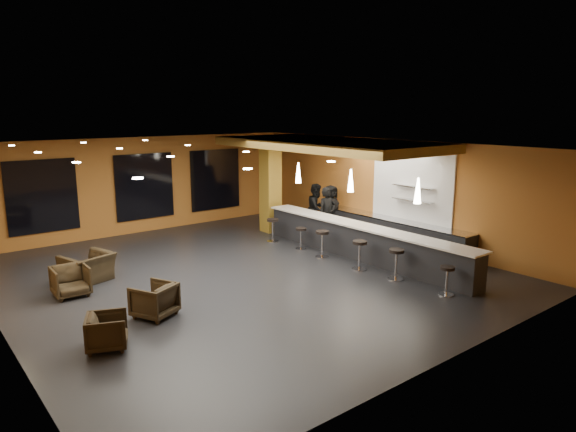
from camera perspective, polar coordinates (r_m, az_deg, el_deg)
floor at (r=14.41m, az=-5.01°, el=-6.61°), size 12.00×13.00×0.10m
ceiling at (r=13.71m, az=-5.28°, el=7.82°), size 12.00×13.00×0.10m
wall_back at (r=19.67m, az=-15.78°, el=3.36°), size 12.00×0.10×3.50m
wall_front at (r=9.37m, az=17.73°, el=-5.79°), size 12.00×0.10×3.50m
wall_right at (r=17.95m, az=11.18°, el=2.81°), size 0.10×13.00×3.50m
wood_soffit at (r=16.98m, az=4.26°, el=7.96°), size 3.60×8.00×0.28m
window_left at (r=18.52m, az=-25.63°, el=1.98°), size 2.20×0.06×2.40m
window_center at (r=19.58m, az=-15.64°, el=3.18°), size 2.20×0.06×2.40m
window_right at (r=20.92m, az=-8.07°, el=4.03°), size 2.20×0.06×2.40m
tile_backsplash at (r=17.22m, az=13.55°, el=3.17°), size 0.06×3.20×2.40m
bar_counter at (r=15.79m, az=8.11°, el=-2.95°), size 0.60×8.00×1.00m
bar_top at (r=15.67m, az=8.17°, el=-1.09°), size 0.78×8.10×0.05m
prep_counter at (r=17.59m, az=11.40°, el=-1.77°), size 0.70×6.00×0.86m
prep_top at (r=17.49m, az=11.46°, el=-0.32°), size 0.72×6.00×0.03m
wall_shelf_lower at (r=17.05m, az=13.73°, el=1.72°), size 0.30×1.50×0.03m
wall_shelf_upper at (r=16.98m, az=13.80°, el=3.21°), size 0.30×1.50×0.03m
column at (r=18.92m, az=-1.96°, el=3.48°), size 0.60×0.60×3.50m
pendant_0 at (r=14.15m, az=14.23°, el=2.75°), size 0.20×0.20×0.70m
pendant_1 at (r=15.77m, az=6.99°, el=3.92°), size 0.20×0.20×0.70m
pendant_2 at (r=17.59m, az=1.15°, el=4.82°), size 0.20×0.20×0.70m
staff_a at (r=17.79m, az=4.37°, el=0.23°), size 0.73×0.53×1.86m
staff_b at (r=18.85m, az=3.18°, el=0.85°), size 1.09×0.98×1.82m
staff_c at (r=18.91m, az=4.77°, el=0.78°), size 0.90×0.61×1.77m
armchair_a at (r=10.59m, az=-19.46°, el=-11.99°), size 0.98×0.97×0.68m
armchair_b at (r=11.78m, az=-14.64°, el=-9.03°), size 1.09×1.10×0.76m
armchair_c at (r=13.68m, az=-23.01°, el=-6.67°), size 0.83×0.86×0.76m
armchair_d at (r=14.60m, az=-21.37°, el=-5.38°), size 1.41×1.31×0.76m
bar_stool_0 at (r=13.20m, az=17.24°, el=-6.48°), size 0.37×0.37×0.73m
bar_stool_1 at (r=14.02m, az=11.94°, el=-4.83°), size 0.43×0.43×0.84m
bar_stool_2 at (r=14.69m, az=7.96°, el=-3.90°), size 0.43×0.43×0.84m
bar_stool_3 at (r=15.78m, az=3.83°, el=-2.73°), size 0.42×0.42×0.84m
bar_stool_4 at (r=16.67m, az=1.45°, el=-2.19°), size 0.36×0.36×0.71m
bar_stool_5 at (r=17.58m, az=-1.71°, el=-1.25°), size 0.41×0.41×0.81m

